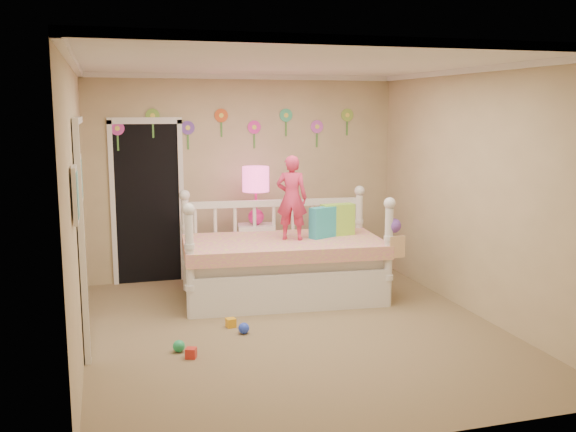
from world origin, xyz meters
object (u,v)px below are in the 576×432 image
object	(u,v)px
daybed	(283,245)
table_lamp	(256,186)
nightstand	(256,254)
child	(292,198)

from	to	relation	value
daybed	table_lamp	bearing A→B (deg)	106.19
daybed	nightstand	distance (m)	0.78
nightstand	table_lamp	bearing A→B (deg)	104.12
daybed	child	xyz separation A→B (m)	(0.10, -0.04, 0.55)
nightstand	child	bearing A→B (deg)	-63.68
daybed	table_lamp	size ratio (longest dim) A/B	3.16
daybed	nightstand	bearing A→B (deg)	106.19
daybed	nightstand	xyz separation A→B (m)	(-0.14, 0.72, -0.25)
child	nightstand	size ratio (longest dim) A/B	1.30
nightstand	table_lamp	size ratio (longest dim) A/B	1.03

